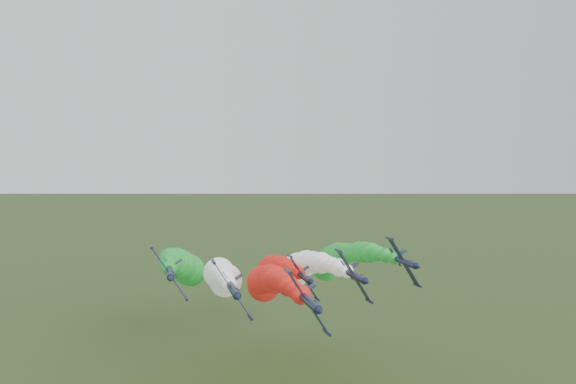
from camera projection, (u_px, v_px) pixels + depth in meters
name	position (u px, v px, depth m)	size (l,w,h in m)	color
jet_lead	(266.00, 283.00, 116.90)	(13.49, 74.16, 20.11)	#111935
jet_inner_left	(222.00, 276.00, 124.61)	(13.97, 74.65, 20.60)	#111935
jet_inner_right	(300.00, 268.00, 132.91)	(13.56, 74.23, 20.18)	#111935
jet_outer_left	(183.00, 266.00, 132.30)	(13.71, 74.38, 20.33)	#111935
jet_outer_right	(334.00, 260.00, 140.98)	(14.11, 74.79, 20.73)	#111935
jet_trail	(271.00, 271.00, 148.19)	(14.00, 74.67, 20.62)	#111935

